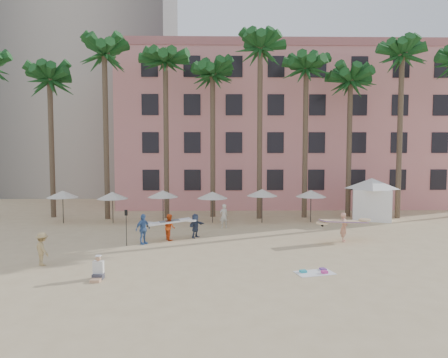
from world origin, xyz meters
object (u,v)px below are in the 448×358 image
object	(u,v)px
pink_hotel	(284,132)
cabana	(372,195)
carrier_yellow	(344,225)
carrier_white	(169,226)

from	to	relation	value
pink_hotel	cabana	bearing A→B (deg)	-65.79
cabana	carrier_yellow	size ratio (longest dim) A/B	1.71
pink_hotel	cabana	world-z (taller)	pink_hotel
carrier_yellow	pink_hotel	bearing A→B (deg)	91.34
cabana	carrier_yellow	xyz separation A→B (m)	(-4.98, -8.27, -1.02)
pink_hotel	carrier_yellow	bearing A→B (deg)	-88.66
pink_hotel	cabana	xyz separation A→B (m)	(5.46, -12.13, -5.93)
cabana	carrier_white	size ratio (longest dim) A/B	1.92
pink_hotel	carrier_yellow	size ratio (longest dim) A/B	10.50
cabana	carrier_white	distance (m)	17.93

